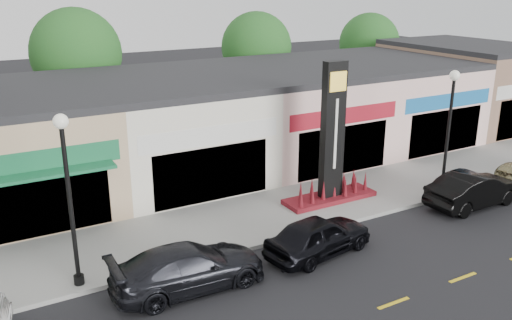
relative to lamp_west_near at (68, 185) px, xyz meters
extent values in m
plane|color=black|center=(8.00, -2.50, -3.48)|extent=(120.00, 120.00, 0.00)
cube|color=gray|center=(8.00, 1.85, -3.40)|extent=(52.00, 4.30, 0.15)
cube|color=gray|center=(8.00, -0.40, -3.40)|extent=(52.00, 0.20, 0.15)
cube|color=tan|center=(-0.50, 9.00, -1.23)|extent=(7.00, 10.00, 4.50)
cube|color=#262628|center=(-0.50, 9.00, 1.17)|extent=(7.00, 10.00, 0.30)
cube|color=black|center=(-0.50, 4.05, -2.08)|extent=(5.25, 0.10, 2.40)
cube|color=#16663C|center=(-0.50, 4.05, -0.38)|extent=(6.30, 0.12, 0.80)
cube|color=#16663C|center=(-0.50, 3.60, -0.78)|extent=(5.60, 0.90, 0.12)
cube|color=white|center=(6.50, 9.00, -1.23)|extent=(7.00, 10.00, 4.50)
cube|color=#262628|center=(6.50, 9.00, 1.17)|extent=(7.00, 10.00, 0.30)
cube|color=black|center=(6.50, 4.05, -2.08)|extent=(5.25, 0.10, 2.40)
cube|color=silver|center=(6.50, 4.05, -0.38)|extent=(6.30, 0.12, 0.80)
cube|color=beige|center=(13.50, 9.00, -1.23)|extent=(7.00, 10.00, 4.50)
cube|color=#262628|center=(13.50, 9.00, 1.17)|extent=(7.00, 10.00, 0.30)
cube|color=black|center=(13.50, 4.05, -2.08)|extent=(5.25, 0.10, 2.40)
cube|color=#A31524|center=(13.50, 4.05, -0.38)|extent=(6.30, 0.12, 0.80)
cube|color=beige|center=(20.50, 9.00, -1.23)|extent=(7.00, 10.00, 4.50)
cube|color=#262628|center=(20.50, 9.00, 1.17)|extent=(7.00, 10.00, 0.30)
cube|color=black|center=(20.50, 4.05, -2.08)|extent=(5.25, 0.10, 2.40)
cube|color=#1866AA|center=(20.50, 4.05, -0.38)|extent=(6.30, 0.12, 0.80)
cube|color=#81624B|center=(27.50, 9.00, -0.98)|extent=(7.00, 10.00, 5.00)
cube|color=#262628|center=(27.50, 9.00, 1.67)|extent=(7.00, 10.00, 0.30)
cylinder|color=#382619|center=(4.00, 17.00, -1.90)|extent=(0.36, 0.36, 3.15)
sphere|color=#1B591E|center=(4.00, 17.00, 1.75)|extent=(5.20, 5.20, 5.20)
cylinder|color=#382619|center=(16.00, 17.00, -1.99)|extent=(0.36, 0.36, 2.97)
sphere|color=#1B591E|center=(16.00, 17.00, 1.42)|extent=(4.80, 4.80, 4.80)
cylinder|color=#382619|center=(26.00, 17.00, -2.08)|extent=(0.36, 0.36, 2.80)
sphere|color=#1B591E|center=(26.00, 17.00, 1.16)|extent=(4.60, 4.60, 4.60)
cylinder|color=black|center=(0.00, 0.00, -3.18)|extent=(0.32, 0.32, 0.30)
cylinder|color=black|center=(0.00, 0.00, -0.68)|extent=(0.14, 0.14, 5.00)
sphere|color=silver|center=(0.00, 0.00, 1.92)|extent=(0.44, 0.44, 0.44)
cylinder|color=black|center=(16.00, 0.00, -3.18)|extent=(0.32, 0.32, 0.30)
cylinder|color=black|center=(16.00, 0.00, -0.68)|extent=(0.14, 0.14, 5.00)
sphere|color=silver|center=(16.00, 0.00, 1.92)|extent=(0.44, 0.44, 0.44)
cube|color=maroon|center=(11.00, 1.70, -3.23)|extent=(4.20, 1.30, 0.20)
cube|color=black|center=(11.00, 1.70, -0.33)|extent=(1.00, 0.40, 6.00)
cube|color=yellow|center=(11.00, 1.48, 1.87)|extent=(0.80, 0.05, 0.80)
cube|color=silver|center=(11.00, 1.48, -0.33)|extent=(0.12, 0.04, 3.00)
imported|color=black|center=(3.01, -1.67, -2.76)|extent=(2.05, 4.93, 1.42)
imported|color=black|center=(7.84, -1.85, -2.77)|extent=(2.32, 4.36, 1.41)
imported|color=black|center=(16.16, -1.57, -2.73)|extent=(1.64, 4.56, 1.50)
camera|label=1|loc=(-2.50, -15.71, 5.69)|focal=38.00mm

